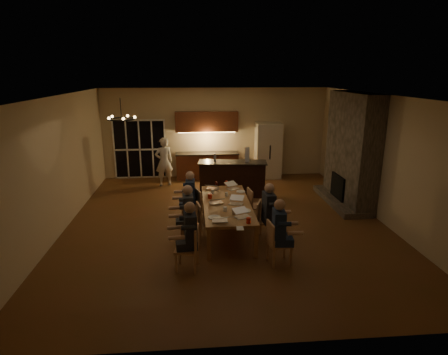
% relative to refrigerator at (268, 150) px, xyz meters
% --- Properties ---
extents(floor, '(9.00, 9.00, 0.00)m').
position_rel_refrigerator_xyz_m(floor, '(-1.90, -4.15, -1.00)').
color(floor, brown).
rests_on(floor, ground).
extents(back_wall, '(8.00, 0.04, 3.20)m').
position_rel_refrigerator_xyz_m(back_wall, '(-1.90, 0.37, 0.60)').
color(back_wall, '#D0B393').
rests_on(back_wall, ground).
extents(left_wall, '(0.04, 9.00, 3.20)m').
position_rel_refrigerator_xyz_m(left_wall, '(-5.92, -4.15, 0.60)').
color(left_wall, '#D0B393').
rests_on(left_wall, ground).
extents(right_wall, '(0.04, 9.00, 3.20)m').
position_rel_refrigerator_xyz_m(right_wall, '(2.12, -4.15, 0.60)').
color(right_wall, '#D0B393').
rests_on(right_wall, ground).
extents(ceiling, '(8.00, 9.00, 0.04)m').
position_rel_refrigerator_xyz_m(ceiling, '(-1.90, -4.15, 2.22)').
color(ceiling, white).
rests_on(ceiling, back_wall).
extents(french_doors, '(1.86, 0.08, 2.10)m').
position_rel_refrigerator_xyz_m(french_doors, '(-4.60, 0.32, 0.05)').
color(french_doors, black).
rests_on(french_doors, ground).
extents(fireplace, '(0.58, 2.50, 3.20)m').
position_rel_refrigerator_xyz_m(fireplace, '(1.80, -2.95, 0.60)').
color(fireplace, '#61564C').
rests_on(fireplace, ground).
extents(kitchenette, '(2.24, 0.68, 2.40)m').
position_rel_refrigerator_xyz_m(kitchenette, '(-2.20, 0.05, 0.20)').
color(kitchenette, brown).
rests_on(kitchenette, ground).
extents(refrigerator, '(0.90, 0.68, 2.00)m').
position_rel_refrigerator_xyz_m(refrigerator, '(0.00, 0.00, 0.00)').
color(refrigerator, beige).
rests_on(refrigerator, ground).
extents(dining_table, '(1.10, 2.78, 0.75)m').
position_rel_refrigerator_xyz_m(dining_table, '(-1.95, -4.76, -0.62)').
color(dining_table, '#AF7946').
rests_on(dining_table, ground).
extents(bar_island, '(2.15, 0.90, 1.08)m').
position_rel_refrigerator_xyz_m(bar_island, '(-1.51, -1.97, -0.46)').
color(bar_island, black).
rests_on(bar_island, ground).
extents(chair_left_near, '(0.50, 0.50, 0.89)m').
position_rel_refrigerator_xyz_m(chair_left_near, '(-2.88, -6.43, -0.55)').
color(chair_left_near, tan).
rests_on(chair_left_near, ground).
extents(chair_left_mid, '(0.51, 0.51, 0.89)m').
position_rel_refrigerator_xyz_m(chair_left_mid, '(-2.81, -5.20, -0.55)').
color(chair_left_mid, tan).
rests_on(chair_left_mid, ground).
extents(chair_left_far, '(0.55, 0.55, 0.89)m').
position_rel_refrigerator_xyz_m(chair_left_far, '(-2.79, -4.20, -0.55)').
color(chair_left_far, tan).
rests_on(chair_left_far, ground).
extents(chair_right_near, '(0.49, 0.49, 0.89)m').
position_rel_refrigerator_xyz_m(chair_right_near, '(-1.02, -6.35, -0.55)').
color(chair_right_near, tan).
rests_on(chair_right_near, ground).
extents(chair_right_mid, '(0.56, 0.56, 0.89)m').
position_rel_refrigerator_xyz_m(chair_right_mid, '(-1.04, -5.19, -0.55)').
color(chair_right_mid, tan).
rests_on(chair_right_mid, ground).
extents(chair_right_far, '(0.50, 0.50, 0.89)m').
position_rel_refrigerator_xyz_m(chair_right_far, '(-1.11, -4.18, -0.55)').
color(chair_right_far, tan).
rests_on(chair_right_far, ground).
extents(person_left_near, '(0.66, 0.66, 1.38)m').
position_rel_refrigerator_xyz_m(person_left_near, '(-2.80, -6.40, -0.31)').
color(person_left_near, '#272A32').
rests_on(person_left_near, ground).
extents(person_right_near, '(0.64, 0.64, 1.38)m').
position_rel_refrigerator_xyz_m(person_right_near, '(-1.07, -6.39, -0.31)').
color(person_right_near, '#1B2643').
rests_on(person_right_near, ground).
extents(person_left_mid, '(0.63, 0.63, 1.38)m').
position_rel_refrigerator_xyz_m(person_left_mid, '(-2.85, -5.30, -0.31)').
color(person_left_mid, '#32363B').
rests_on(person_left_mid, ground).
extents(person_right_mid, '(0.64, 0.64, 1.38)m').
position_rel_refrigerator_xyz_m(person_right_mid, '(-1.05, -5.31, -0.31)').
color(person_right_mid, '#272A32').
rests_on(person_right_mid, ground).
extents(person_left_far, '(0.62, 0.62, 1.38)m').
position_rel_refrigerator_xyz_m(person_left_far, '(-2.80, -4.14, -0.31)').
color(person_left_far, '#1B2643').
rests_on(person_left_far, ground).
extents(standing_person, '(0.70, 0.57, 1.65)m').
position_rel_refrigerator_xyz_m(standing_person, '(-3.68, -0.72, -0.18)').
color(standing_person, silver).
rests_on(standing_person, ground).
extents(chandelier, '(0.60, 0.60, 0.03)m').
position_rel_refrigerator_xyz_m(chandelier, '(-4.24, -4.76, 1.75)').
color(chandelier, black).
rests_on(chandelier, ceiling).
extents(laptop_a, '(0.33, 0.29, 0.23)m').
position_rel_refrigerator_xyz_m(laptop_a, '(-2.19, -5.85, -0.14)').
color(laptop_a, silver).
rests_on(laptop_a, dining_table).
extents(laptop_b, '(0.40, 0.38, 0.23)m').
position_rel_refrigerator_xyz_m(laptop_b, '(-1.69, -5.69, -0.14)').
color(laptop_b, silver).
rests_on(laptop_b, dining_table).
extents(laptop_c, '(0.38, 0.35, 0.23)m').
position_rel_refrigerator_xyz_m(laptop_c, '(-2.20, -4.74, -0.14)').
color(laptop_c, silver).
rests_on(laptop_c, dining_table).
extents(laptop_d, '(0.40, 0.37, 0.23)m').
position_rel_refrigerator_xyz_m(laptop_d, '(-1.74, -4.85, -0.14)').
color(laptop_d, silver).
rests_on(laptop_d, dining_table).
extents(laptop_e, '(0.38, 0.36, 0.23)m').
position_rel_refrigerator_xyz_m(laptop_e, '(-2.22, -3.62, -0.14)').
color(laptop_e, silver).
rests_on(laptop_e, dining_table).
extents(laptop_f, '(0.42, 0.41, 0.23)m').
position_rel_refrigerator_xyz_m(laptop_f, '(-1.67, -3.69, -0.14)').
color(laptop_f, silver).
rests_on(laptop_f, dining_table).
extents(mug_front, '(0.08, 0.08, 0.10)m').
position_rel_refrigerator_xyz_m(mug_front, '(-2.03, -5.29, -0.20)').
color(mug_front, white).
rests_on(mug_front, dining_table).
extents(mug_mid, '(0.07, 0.07, 0.10)m').
position_rel_refrigerator_xyz_m(mug_mid, '(-1.90, -4.25, -0.20)').
color(mug_mid, white).
rests_on(mug_mid, dining_table).
extents(mug_back, '(0.08, 0.08, 0.10)m').
position_rel_refrigerator_xyz_m(mug_back, '(-2.24, -4.02, -0.20)').
color(mug_back, white).
rests_on(mug_back, dining_table).
extents(redcup_near, '(0.09, 0.09, 0.12)m').
position_rel_refrigerator_xyz_m(redcup_near, '(-1.61, -6.02, -0.19)').
color(redcup_near, red).
rests_on(redcup_near, dining_table).
extents(redcup_mid, '(0.10, 0.10, 0.12)m').
position_rel_refrigerator_xyz_m(redcup_mid, '(-2.32, -4.40, -0.19)').
color(redcup_mid, red).
rests_on(redcup_mid, dining_table).
extents(redcup_far, '(0.08, 0.08, 0.12)m').
position_rel_refrigerator_xyz_m(redcup_far, '(-1.82, -3.33, -0.19)').
color(redcup_far, red).
rests_on(redcup_far, dining_table).
extents(can_silver, '(0.07, 0.07, 0.12)m').
position_rel_refrigerator_xyz_m(can_silver, '(-1.86, -5.50, -0.19)').
color(can_silver, '#B2B2B7').
rests_on(can_silver, dining_table).
extents(can_cola, '(0.07, 0.07, 0.12)m').
position_rel_refrigerator_xyz_m(can_cola, '(-2.10, -3.39, -0.19)').
color(can_cola, '#3F0F0C').
rests_on(can_cola, dining_table).
extents(plate_near, '(0.26, 0.26, 0.02)m').
position_rel_refrigerator_xyz_m(plate_near, '(-1.58, -5.32, -0.24)').
color(plate_near, white).
rests_on(plate_near, dining_table).
extents(plate_left, '(0.27, 0.27, 0.02)m').
position_rel_refrigerator_xyz_m(plate_left, '(-2.29, -5.66, -0.24)').
color(plate_left, white).
rests_on(plate_left, dining_table).
extents(plate_far, '(0.23, 0.23, 0.02)m').
position_rel_refrigerator_xyz_m(plate_far, '(-1.50, -3.95, -0.24)').
color(plate_far, white).
rests_on(plate_far, dining_table).
extents(notepad, '(0.15, 0.21, 0.01)m').
position_rel_refrigerator_xyz_m(notepad, '(-1.82, -6.27, -0.24)').
color(notepad, white).
rests_on(notepad, dining_table).
extents(bar_bottle, '(0.08, 0.08, 0.24)m').
position_rel_refrigerator_xyz_m(bar_bottle, '(-2.04, -1.85, 0.20)').
color(bar_bottle, '#99999E').
rests_on(bar_bottle, bar_island).
extents(bar_blender, '(0.16, 0.16, 0.44)m').
position_rel_refrigerator_xyz_m(bar_blender, '(-1.06, -1.98, 0.30)').
color(bar_blender, silver).
rests_on(bar_blender, bar_island).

